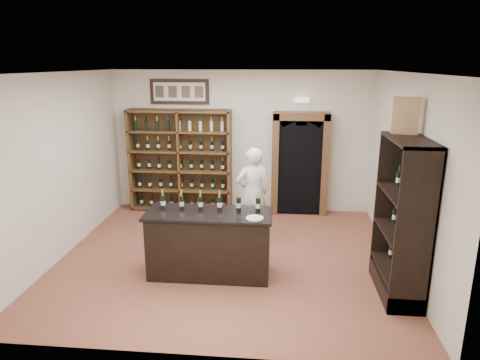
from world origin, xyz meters
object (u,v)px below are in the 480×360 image
Objects in this scene: tasting_counter at (210,244)px; side_cabinet at (402,243)px; wine_crate at (406,116)px; wine_shelf at (181,161)px; counter_bottle_0 at (163,202)px; shopkeeper at (253,194)px.

side_cabinet is (2.72, -0.30, 0.26)m from tasting_counter.
wine_crate reaches higher than tasting_counter.
wine_crate reaches higher than wine_shelf.
wine_shelf and side_cabinet have the same top height.
wine_shelf is 2.85m from counter_bottle_0.
wine_crate is (2.71, 0.09, 1.95)m from tasting_counter.
tasting_counter is at bearing -166.48° from wine_crate.
tasting_counter is 0.85× the size of side_cabinet.
wine_crate is (-0.02, 0.39, 1.69)m from side_cabinet.
side_cabinet is 1.74m from wine_crate.
wine_shelf reaches higher than tasting_counter.
tasting_counter is 1.10× the size of shopkeeper.
tasting_counter is 1.62m from shopkeeper.
wine_shelf is 3.19m from tasting_counter.
shopkeeper is (1.27, 1.37, -0.26)m from counter_bottle_0.
counter_bottle_0 is 0.14× the size of side_cabinet.
wine_crate is at bearing 92.37° from side_cabinet.
counter_bottle_0 is (-0.72, 0.11, 0.61)m from tasting_counter.
wine_shelf is 1.00× the size of side_cabinet.
shopkeeper reaches higher than tasting_counter.
shopkeeper is at bearing 47.20° from counter_bottle_0.
wine_crate is at bearing 1.98° from tasting_counter.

